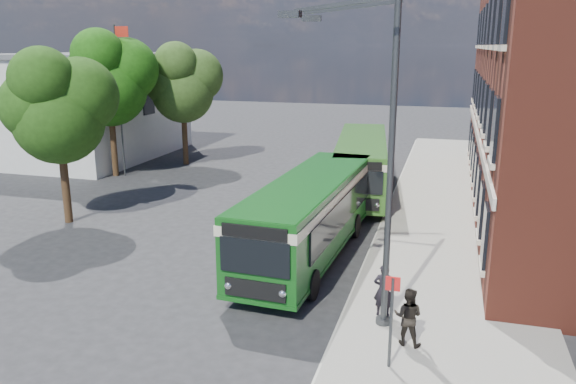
% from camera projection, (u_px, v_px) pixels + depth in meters
% --- Properties ---
extents(ground, '(120.00, 120.00, 0.00)m').
position_uv_depth(ground, '(238.00, 280.00, 19.29)').
color(ground, '#272729').
rests_on(ground, ground).
extents(pavement, '(6.00, 48.00, 0.15)m').
position_uv_depth(pavement, '(451.00, 226.00, 24.82)').
color(pavement, gray).
rests_on(pavement, ground).
extents(kerb_line, '(0.12, 48.00, 0.01)m').
position_uv_depth(kerb_line, '(382.00, 222.00, 25.66)').
color(kerb_line, beige).
rests_on(kerb_line, ground).
extents(white_building, '(9.40, 13.40, 7.30)m').
position_uv_depth(white_building, '(92.00, 106.00, 39.95)').
color(white_building, beige).
rests_on(white_building, ground).
extents(flagpole, '(0.95, 0.10, 9.00)m').
position_uv_depth(flagpole, '(120.00, 95.00, 33.48)').
color(flagpole, '#343739').
rests_on(flagpole, ground).
extents(street_lamp, '(2.96, 2.38, 9.00)m').
position_uv_depth(street_lamp, '(377.00, 163.00, 14.92)').
color(street_lamp, '#343739').
rests_on(street_lamp, ground).
extents(bus_stop_sign, '(0.35, 0.08, 2.52)m').
position_uv_depth(bus_stop_sign, '(391.00, 316.00, 13.50)').
color(bus_stop_sign, '#343739').
rests_on(bus_stop_sign, ground).
extents(bus_front, '(3.11, 11.21, 3.02)m').
position_uv_depth(bus_front, '(310.00, 210.00, 21.07)').
color(bus_front, '#104C14').
rests_on(bus_front, ground).
extents(bus_rear, '(4.05, 11.82, 3.02)m').
position_uv_depth(bus_rear, '(362.00, 160.00, 30.33)').
color(bus_rear, '#2F601F').
rests_on(bus_rear, ground).
extents(pedestrian_a, '(0.61, 0.43, 1.58)m').
position_uv_depth(pedestrian_a, '(383.00, 290.00, 16.28)').
color(pedestrian_a, black).
rests_on(pedestrian_a, pavement).
extents(pedestrian_b, '(0.84, 0.70, 1.58)m').
position_uv_depth(pedestrian_b, '(408.00, 317.00, 14.69)').
color(pedestrian_b, black).
rests_on(pedestrian_b, pavement).
extents(tree_left, '(4.64, 4.41, 7.83)m').
position_uv_depth(tree_left, '(58.00, 105.00, 24.27)').
color(tree_left, '#342313').
rests_on(tree_left, ground).
extents(tree_mid, '(5.23, 4.97, 8.82)m').
position_uv_depth(tree_mid, '(109.00, 77.00, 33.23)').
color(tree_mid, '#342313').
rests_on(tree_mid, ground).
extents(tree_right, '(4.80, 4.56, 8.10)m').
position_uv_depth(tree_right, '(183.00, 82.00, 36.70)').
color(tree_right, '#342313').
rests_on(tree_right, ground).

